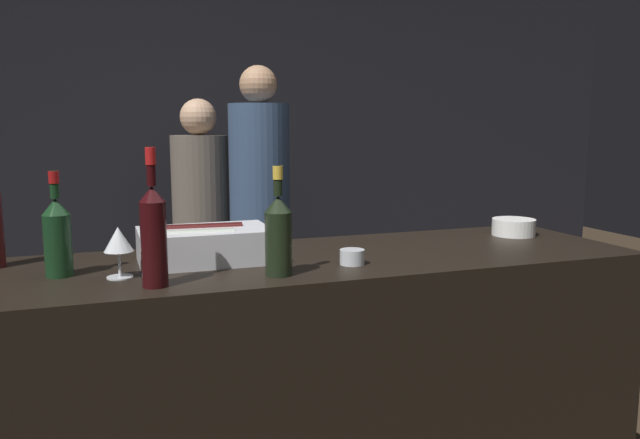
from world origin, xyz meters
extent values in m
cube|color=black|center=(0.00, 2.64, 1.40)|extent=(6.40, 0.06, 2.80)
cube|color=black|center=(0.00, 0.34, 0.52)|extent=(2.15, 0.67, 1.04)
cube|color=silver|center=(-0.39, 0.38, 1.10)|extent=(0.41, 0.26, 0.11)
cylinder|color=#9EA899|center=(-0.44, 0.34, 1.12)|extent=(0.27, 0.10, 0.07)
cylinder|color=#380F0F|center=(-0.38, 0.42, 1.12)|extent=(0.25, 0.09, 0.08)
cylinder|color=white|center=(0.85, 0.46, 1.08)|extent=(0.17, 0.17, 0.07)
cylinder|color=gray|center=(0.85, 0.46, 1.10)|extent=(0.14, 0.14, 0.01)
cylinder|color=silver|center=(-0.66, 0.25, 1.04)|extent=(0.07, 0.07, 0.00)
cylinder|color=silver|center=(-0.66, 0.25, 1.08)|extent=(0.01, 0.01, 0.07)
cone|color=silver|center=(-0.66, 0.25, 1.16)|extent=(0.08, 0.08, 0.07)
cylinder|color=silver|center=(0.04, 0.19, 1.07)|extent=(0.08, 0.08, 0.05)
sphere|color=#EFB256|center=(0.04, 0.19, 1.07)|extent=(0.04, 0.04, 0.04)
cylinder|color=black|center=(-0.22, 0.13, 1.14)|extent=(0.08, 0.08, 0.19)
cone|color=black|center=(-0.22, 0.13, 1.25)|extent=(0.08, 0.08, 0.05)
cylinder|color=black|center=(-0.22, 0.13, 1.32)|extent=(0.03, 0.03, 0.09)
cylinder|color=gold|center=(-0.22, 0.13, 1.34)|extent=(0.03, 0.03, 0.04)
cylinder|color=black|center=(-0.57, 0.12, 1.16)|extent=(0.07, 0.07, 0.23)
cone|color=black|center=(-0.57, 0.12, 1.30)|extent=(0.07, 0.07, 0.04)
cylinder|color=black|center=(-0.57, 0.12, 1.37)|extent=(0.02, 0.02, 0.10)
cylinder|color=red|center=(-0.57, 0.12, 1.40)|extent=(0.03, 0.03, 0.05)
cylinder|color=#143319|center=(-0.82, 0.33, 1.13)|extent=(0.08, 0.08, 0.18)
cone|color=#143319|center=(-0.82, 0.33, 1.25)|extent=(0.08, 0.08, 0.05)
cylinder|color=#143319|center=(-0.82, 0.33, 1.31)|extent=(0.03, 0.03, 0.08)
cylinder|color=maroon|center=(-0.82, 0.33, 1.33)|extent=(0.03, 0.03, 0.04)
cube|color=black|center=(0.16, 1.84, 0.42)|extent=(0.26, 0.19, 0.84)
cylinder|color=#334766|center=(0.16, 1.84, 1.22)|extent=(0.34, 0.34, 0.76)
sphere|color=tan|center=(0.16, 1.84, 1.70)|extent=(0.21, 0.21, 0.21)
cube|color=black|center=(-0.14, 2.07, 0.37)|extent=(0.25, 0.18, 0.74)
cylinder|color=#60564C|center=(-0.14, 2.07, 1.08)|extent=(0.33, 0.33, 0.68)
sphere|color=tan|center=(-0.14, 2.07, 1.53)|extent=(0.21, 0.21, 0.21)
camera|label=1|loc=(-0.70, -1.59, 1.48)|focal=35.00mm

